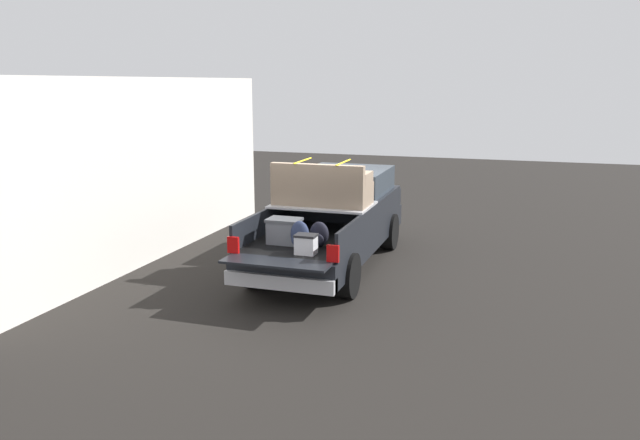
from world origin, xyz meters
name	(u,v)px	position (x,y,z in m)	size (l,w,h in m)	color
ground_plane	(329,266)	(0.00, 0.00, 0.00)	(40.00, 40.00, 0.00)	black
pickup_truck	(334,217)	(0.36, 0.00, 0.96)	(6.05, 2.06, 2.23)	black
building_facade	(149,170)	(-0.52, 3.83, 1.91)	(9.98, 0.36, 3.82)	silver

